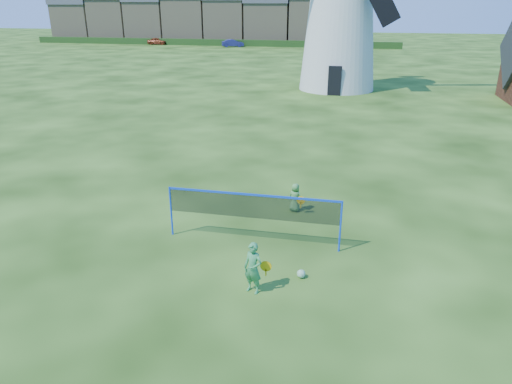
{
  "coord_description": "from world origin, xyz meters",
  "views": [
    {
      "loc": [
        2.83,
        -11.77,
        6.55
      ],
      "look_at": [
        0.2,
        0.5,
        1.5
      ],
      "focal_mm": 33.04,
      "sensor_mm": 36.0,
      "label": 1
    }
  ],
  "objects": [
    {
      "name": "ground",
      "position": [
        0.0,
        0.0,
        0.0
      ],
      "size": [
        220.0,
        220.0,
        0.0
      ],
      "primitive_type": "plane",
      "color": "black",
      "rests_on": "ground"
    },
    {
      "name": "player_boy",
      "position": [
        1.07,
        2.75,
        0.49
      ],
      "size": [
        0.64,
        0.46,
        0.98
      ],
      "rotation": [
        0.0,
        0.0,
        2.8
      ],
      "color": "#4D9146",
      "rests_on": "ground"
    },
    {
      "name": "hedge",
      "position": [
        -22.0,
        66.0,
        0.5
      ],
      "size": [
        62.0,
        0.8,
        1.0
      ],
      "primitive_type": "cube",
      "color": "#193814",
      "rests_on": "ground"
    },
    {
      "name": "badminton_net",
      "position": [
        0.16,
        0.23,
        1.14
      ],
      "size": [
        5.05,
        0.05,
        1.55
      ],
      "color": "blue",
      "rests_on": "ground"
    },
    {
      "name": "windmill",
      "position": [
        1.08,
        27.58,
        6.29
      ],
      "size": [
        13.36,
        5.98,
        18.22
      ],
      "color": "silver",
      "rests_on": "ground"
    },
    {
      "name": "car_left",
      "position": [
        -30.77,
        65.8,
        0.57
      ],
      "size": [
        3.41,
        1.56,
        1.13
      ],
      "primitive_type": "imported",
      "rotation": [
        0.0,
        0.0,
        1.5
      ],
      "color": "maroon",
      "rests_on": "ground"
    },
    {
      "name": "car_right",
      "position": [
        -17.23,
        64.23,
        0.58
      ],
      "size": [
        3.72,
        2.24,
        1.16
      ],
      "primitive_type": "imported",
      "rotation": [
        0.0,
        0.0,
        1.88
      ],
      "color": "navy",
      "rests_on": "ground"
    },
    {
      "name": "play_ball",
      "position": [
        1.78,
        -1.37,
        0.11
      ],
      "size": [
        0.22,
        0.22,
        0.22
      ],
      "primitive_type": "sphere",
      "color": "green",
      "rests_on": "ground"
    },
    {
      "name": "terraced_houses",
      "position": [
        -26.5,
        72.0,
        3.96
      ],
      "size": [
        50.82,
        8.4,
        8.2
      ],
      "color": "#9D8B68",
      "rests_on": "ground"
    },
    {
      "name": "player_girl",
      "position": [
        0.72,
        -2.24,
        0.66
      ],
      "size": [
        0.7,
        0.46,
        1.32
      ],
      "rotation": [
        0.0,
        0.0,
        -0.36
      ],
      "color": "#398F50",
      "rests_on": "ground"
    }
  ]
}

